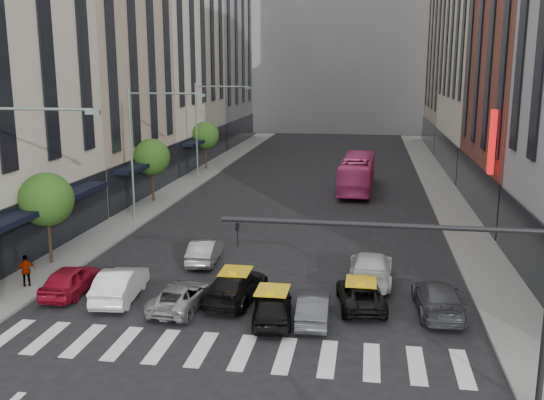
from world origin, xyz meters
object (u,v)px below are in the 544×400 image
at_px(car_white_front, 120,284).
at_px(taxi_left, 236,286).
at_px(streetlamp_far, 206,118).
at_px(car_red, 71,280).
at_px(pedestrian_far, 26,271).
at_px(streetlamp_mid, 144,137).
at_px(taxi_center, 272,306).
at_px(bus, 357,173).
at_px(streetlamp_near, 7,179).

bearing_deg(car_white_front, taxi_left, -178.41).
bearing_deg(streetlamp_far, car_red, -87.40).
bearing_deg(car_white_front, pedestrian_far, -11.46).
height_order(streetlamp_mid, taxi_center, streetlamp_mid).
height_order(bus, pedestrian_far, bus).
bearing_deg(bus, car_red, 67.11).
bearing_deg(streetlamp_mid, car_white_front, -74.35).
bearing_deg(car_red, taxi_left, -178.67).
xyz_separation_m(streetlamp_mid, taxi_left, (9.26, -13.41, -5.21)).
distance_m(streetlamp_mid, car_white_front, 15.52).
relative_size(streetlamp_mid, streetlamp_far, 1.00).
relative_size(streetlamp_near, car_red, 2.21).
relative_size(streetlamp_far, car_red, 2.21).
relative_size(streetlamp_near, taxi_center, 2.22).
distance_m(streetlamp_near, taxi_center, 12.45).
relative_size(streetlamp_far, taxi_center, 2.22).
distance_m(car_red, taxi_center, 10.08).
distance_m(streetlamp_mid, taxi_center, 19.89).
bearing_deg(streetlamp_near, streetlamp_far, 90.00).
relative_size(streetlamp_far, car_white_front, 2.01).
distance_m(bus, pedestrian_far, 30.98).
relative_size(car_red, bus, 0.37).
xyz_separation_m(streetlamp_far, bus, (14.18, -2.61, -4.37)).
bearing_deg(bus, streetlamp_near, 66.57).
relative_size(streetlamp_far, pedestrian_far, 5.76).
distance_m(streetlamp_near, streetlamp_far, 32.00).
distance_m(streetlamp_far, bus, 15.06).
height_order(streetlamp_mid, streetlamp_far, same).
distance_m(taxi_left, taxi_center, 2.93).
xyz_separation_m(car_white_front, taxi_left, (5.31, 0.67, -0.04)).
distance_m(streetlamp_far, car_red, 30.32).
relative_size(streetlamp_near, car_white_front, 2.01).
bearing_deg(streetlamp_far, taxi_center, -70.28).
bearing_deg(taxi_center, pedestrian_far, -16.15).
bearing_deg(car_red, streetlamp_far, -89.14).
height_order(car_white_front, bus, bus).
bearing_deg(taxi_left, streetlamp_near, 23.18).
height_order(taxi_left, pedestrian_far, pedestrian_far).
xyz_separation_m(streetlamp_near, bus, (14.18, 29.39, -4.37)).
bearing_deg(streetlamp_mid, taxi_left, -55.39).
distance_m(car_white_front, bus, 29.33).
xyz_separation_m(streetlamp_mid, bus, (14.18, 13.39, -4.37)).
bearing_deg(pedestrian_far, streetlamp_far, -123.35).
bearing_deg(pedestrian_far, streetlamp_mid, -125.74).
height_order(streetlamp_far, taxi_left, streetlamp_far).
relative_size(taxi_center, bus, 0.37).
bearing_deg(streetlamp_near, pedestrian_far, 113.42).
relative_size(taxi_left, pedestrian_far, 3.07).
height_order(streetlamp_far, car_white_front, streetlamp_far).
xyz_separation_m(streetlamp_mid, taxi_center, (11.30, -15.52, -5.21)).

